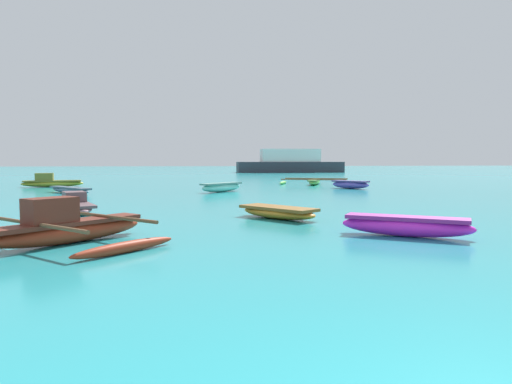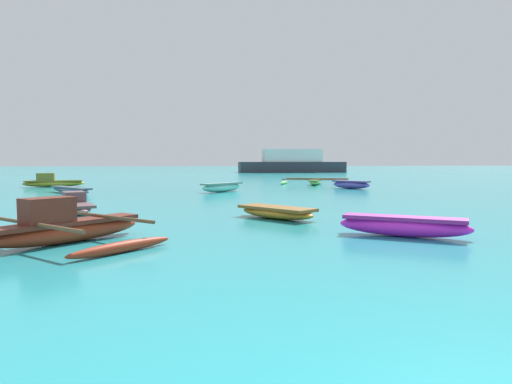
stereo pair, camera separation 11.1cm
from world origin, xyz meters
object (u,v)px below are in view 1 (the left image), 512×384
Objects in this scene: moored_boat_2 at (406,225)px; moored_boat_4 at (68,228)px; moored_boat_5 at (70,190)px; moored_boat_1 at (350,184)px; moored_boat_7 at (278,212)px; moored_boat_0 at (222,187)px; moored_boat_3 at (51,182)px; moored_boat_6 at (315,182)px; distant_ferry at (290,163)px; moored_boat_8 at (76,205)px.

moored_boat_2 is 6.78m from moored_boat_4.
moored_boat_2 is 17.18m from moored_boat_5.
moored_boat_1 is 13.86m from moored_boat_7.
moored_boat_0 is at bearing -119.08° from moored_boat_1.
moored_boat_3 reaches higher than moored_boat_2.
moored_boat_0 is 0.60× the size of moored_boat_4.
moored_boat_3 reaches higher than moored_boat_1.
moored_boat_5 is at bearing 158.44° from moored_boat_2.
moored_boat_3 is at bearing 113.53° from moored_boat_6.
moored_boat_1 is 0.43× the size of moored_boat_6.
moored_boat_1 is 0.60× the size of moored_boat_3.
moored_boat_4 is 0.29× the size of distant_ferry.
moored_boat_8 is at bearing -110.89° from distant_ferry.
moored_boat_5 is 0.63× the size of moored_boat_6.
moored_boat_3 is at bearing 174.99° from moored_boat_7.
moored_boat_4 is (-3.90, -13.68, 0.04)m from moored_boat_0.
moored_boat_1 is 0.68× the size of moored_boat_5.
distant_ferry reaches higher than moored_boat_0.
moored_boat_3 reaches higher than moored_boat_8.
moored_boat_8 is at bearing 175.82° from moored_boat_2.
moored_boat_4 reaches higher than moored_boat_8.
moored_boat_1 is at bearing -148.22° from moored_boat_6.
moored_boat_4 is (-11.20, -15.27, 0.04)m from moored_boat_1.
moored_boat_8 reaches higher than moored_boat_5.
distant_ferry is (8.42, 48.84, 0.99)m from moored_boat_2.
moored_boat_4 reaches higher than moored_boat_7.
moored_boat_0 is 0.18× the size of distant_ferry.
moored_boat_2 is 0.73× the size of moored_boat_3.
moored_boat_5 is 1.01× the size of moored_boat_8.
moored_boat_2 is at bearing -47.28° from moored_boat_4.
moored_boat_8 is at bearing -152.21° from moored_boat_7.
moored_boat_8 reaches higher than moored_boat_6.
moored_boat_2 reaches higher than moored_boat_6.
moored_boat_5 is at bearing -125.12° from moored_boat_1.
moored_boat_4 is (-6.77, 0.20, 0.06)m from moored_boat_2.
distant_ferry reaches higher than moored_boat_4.
moored_boat_2 is at bearing -3.08° from moored_boat_5.
moored_boat_1 is at bearing -32.03° from moored_boat_0.
moored_boat_4 is at bearing -149.34° from moored_boat_2.
moored_boat_3 is 0.26× the size of distant_ferry.
moored_boat_2 is (2.88, -13.88, -0.02)m from moored_boat_0.
moored_boat_2 is (-4.42, -15.47, -0.01)m from moored_boat_1.
moored_boat_6 reaches higher than moored_boat_5.
distant_ferry is at bearing 27.82° from moored_boat_0.
moored_boat_8 reaches higher than moored_boat_2.
moored_boat_2 is 23.23m from moored_boat_3.
distant_ferry is (10.50, 45.61, 1.04)m from moored_boat_7.
moored_boat_2 is 20.32m from moored_boat_6.
distant_ferry reaches higher than moored_boat_5.
moored_boat_3 is at bearing 176.61° from moored_boat_8.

